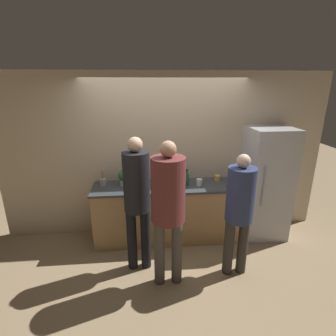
{
  "coord_description": "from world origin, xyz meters",
  "views": [
    {
      "loc": [
        -0.33,
        -3.38,
        2.44
      ],
      "look_at": [
        0.0,
        0.14,
        1.27
      ],
      "focal_mm": 28.0,
      "sensor_mm": 36.0,
      "label": 1
    }
  ],
  "objects_px": {
    "bottle_red": "(157,181)",
    "bottle_green": "(187,179)",
    "refrigerator": "(266,184)",
    "cup_yellow": "(217,178)",
    "fruit_bowl": "(168,180)",
    "cup_white": "(199,182)",
    "person_right": "(239,206)",
    "person_center": "(168,201)",
    "potted_plant": "(124,177)",
    "utensil_crock": "(103,182)",
    "bottle_dark": "(180,183)",
    "person_left": "(137,195)"
  },
  "relations": [
    {
      "from": "bottle_red",
      "to": "bottle_green",
      "type": "distance_m",
      "value": 0.46
    },
    {
      "from": "refrigerator",
      "to": "cup_yellow",
      "type": "xyz_separation_m",
      "value": [
        -0.76,
        0.14,
        0.07
      ]
    },
    {
      "from": "fruit_bowl",
      "to": "cup_white",
      "type": "bearing_deg",
      "value": -20.3
    },
    {
      "from": "refrigerator",
      "to": "person_right",
      "type": "xyz_separation_m",
      "value": [
        -0.77,
        -0.89,
        0.08
      ]
    },
    {
      "from": "person_center",
      "to": "cup_white",
      "type": "bearing_deg",
      "value": 59.02
    },
    {
      "from": "refrigerator",
      "to": "bottle_red",
      "type": "height_order",
      "value": "refrigerator"
    },
    {
      "from": "bottle_red",
      "to": "cup_white",
      "type": "relative_size",
      "value": 2.5
    },
    {
      "from": "person_right",
      "to": "potted_plant",
      "type": "distance_m",
      "value": 1.78
    },
    {
      "from": "person_center",
      "to": "cup_yellow",
      "type": "bearing_deg",
      "value": 51.27
    },
    {
      "from": "bottle_red",
      "to": "person_right",
      "type": "bearing_deg",
      "value": -40.85
    },
    {
      "from": "refrigerator",
      "to": "bottle_red",
      "type": "xyz_separation_m",
      "value": [
        -1.74,
        -0.05,
        0.12
      ]
    },
    {
      "from": "person_center",
      "to": "utensil_crock",
      "type": "height_order",
      "value": "person_center"
    },
    {
      "from": "bottle_dark",
      "to": "utensil_crock",
      "type": "bearing_deg",
      "value": 169.05
    },
    {
      "from": "person_center",
      "to": "bottle_green",
      "type": "relative_size",
      "value": 7.33
    },
    {
      "from": "person_center",
      "to": "cup_yellow",
      "type": "height_order",
      "value": "person_center"
    },
    {
      "from": "utensil_crock",
      "to": "cup_white",
      "type": "relative_size",
      "value": 2.39
    },
    {
      "from": "refrigerator",
      "to": "utensil_crock",
      "type": "distance_m",
      "value": 2.57
    },
    {
      "from": "bottle_dark",
      "to": "cup_white",
      "type": "distance_m",
      "value": 0.33
    },
    {
      "from": "bottle_dark",
      "to": "potted_plant",
      "type": "bearing_deg",
      "value": 165.15
    },
    {
      "from": "person_left",
      "to": "utensil_crock",
      "type": "height_order",
      "value": "person_left"
    },
    {
      "from": "person_center",
      "to": "utensil_crock",
      "type": "bearing_deg",
      "value": 129.83
    },
    {
      "from": "person_left",
      "to": "potted_plant",
      "type": "relative_size",
      "value": 7.62
    },
    {
      "from": "person_left",
      "to": "person_center",
      "type": "bearing_deg",
      "value": -41.26
    },
    {
      "from": "bottle_green",
      "to": "cup_white",
      "type": "bearing_deg",
      "value": -13.03
    },
    {
      "from": "refrigerator",
      "to": "person_right",
      "type": "relative_size",
      "value": 1.09
    },
    {
      "from": "utensil_crock",
      "to": "bottle_green",
      "type": "height_order",
      "value": "bottle_green"
    },
    {
      "from": "bottle_red",
      "to": "potted_plant",
      "type": "height_order",
      "value": "bottle_red"
    },
    {
      "from": "person_center",
      "to": "bottle_dark",
      "type": "distance_m",
      "value": 0.9
    },
    {
      "from": "person_left",
      "to": "person_right",
      "type": "height_order",
      "value": "person_left"
    },
    {
      "from": "cup_white",
      "to": "person_left",
      "type": "bearing_deg",
      "value": -145.88
    },
    {
      "from": "person_left",
      "to": "person_center",
      "type": "relative_size",
      "value": 0.99
    },
    {
      "from": "person_right",
      "to": "utensil_crock",
      "type": "height_order",
      "value": "person_right"
    },
    {
      "from": "person_left",
      "to": "fruit_bowl",
      "type": "height_order",
      "value": "person_left"
    },
    {
      "from": "refrigerator",
      "to": "person_center",
      "type": "xyz_separation_m",
      "value": [
        -1.66,
        -0.99,
        0.24
      ]
    },
    {
      "from": "person_center",
      "to": "person_right",
      "type": "relative_size",
      "value": 1.12
    },
    {
      "from": "bottle_red",
      "to": "cup_yellow",
      "type": "relative_size",
      "value": 2.78
    },
    {
      "from": "fruit_bowl",
      "to": "bottle_dark",
      "type": "xyz_separation_m",
      "value": [
        0.15,
        -0.27,
        0.05
      ]
    },
    {
      "from": "bottle_red",
      "to": "bottle_green",
      "type": "height_order",
      "value": "bottle_red"
    },
    {
      "from": "bottle_red",
      "to": "bottle_dark",
      "type": "relative_size",
      "value": 1.09
    },
    {
      "from": "potted_plant",
      "to": "utensil_crock",
      "type": "bearing_deg",
      "value": 179.88
    },
    {
      "from": "person_left",
      "to": "bottle_green",
      "type": "distance_m",
      "value": 1.01
    },
    {
      "from": "bottle_red",
      "to": "bottle_green",
      "type": "relative_size",
      "value": 1.02
    },
    {
      "from": "person_center",
      "to": "bottle_red",
      "type": "bearing_deg",
      "value": 94.65
    },
    {
      "from": "person_left",
      "to": "bottle_green",
      "type": "bearing_deg",
      "value": 42.38
    },
    {
      "from": "potted_plant",
      "to": "bottle_green",
      "type": "bearing_deg",
      "value": -4.68
    },
    {
      "from": "refrigerator",
      "to": "fruit_bowl",
      "type": "bearing_deg",
      "value": 174.84
    },
    {
      "from": "fruit_bowl",
      "to": "cup_yellow",
      "type": "height_order",
      "value": "fruit_bowl"
    },
    {
      "from": "cup_yellow",
      "to": "bottle_red",
      "type": "bearing_deg",
      "value": -169.12
    },
    {
      "from": "person_center",
      "to": "person_right",
      "type": "distance_m",
      "value": 0.92
    },
    {
      "from": "person_center",
      "to": "cup_yellow",
      "type": "relative_size",
      "value": 20.06
    }
  ]
}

